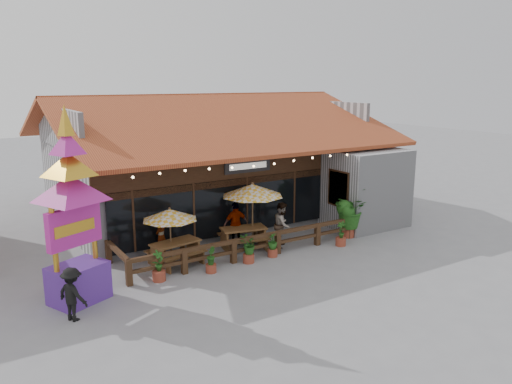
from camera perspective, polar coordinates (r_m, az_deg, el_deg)
ground at (r=20.62m, az=2.84°, el=-6.38°), size 100.00×100.00×0.00m
restaurant_building at (r=25.72m, az=-5.02°, el=2.49°), size 15.50×14.73×6.09m
patio_railing at (r=19.07m, az=-2.29°, el=-6.03°), size 10.00×2.60×0.92m
umbrella_left at (r=18.54m, az=-9.83°, el=-2.57°), size 2.07×2.07×2.19m
umbrella_right at (r=20.20m, az=-0.40°, el=0.19°), size 2.80×2.80×2.71m
picnic_table_left at (r=18.92m, az=-9.17°, el=-6.43°), size 2.07×1.87×0.87m
picnic_table_right at (r=20.39m, az=-1.44°, el=-4.85°), size 2.10×1.91×0.88m
thai_sign_tower at (r=15.79m, az=-20.37°, el=-0.15°), size 3.18×3.18×6.50m
tropical_plant at (r=22.03m, az=10.53°, el=-2.00°), size 1.93×2.01×2.15m
diner_a at (r=19.69m, az=-10.78°, el=-5.03°), size 0.71×0.68×1.63m
diner_b at (r=20.51m, az=3.03°, el=-3.75°), size 1.15×1.14×1.87m
diner_c at (r=20.70m, az=-2.32°, el=-3.65°), size 1.11×0.54×1.83m
pedestrian at (r=15.35m, az=-20.25°, el=-10.90°), size 1.02×1.18×1.58m
planter_a at (r=17.51m, az=-11.06°, el=-8.53°), size 0.45×0.45×1.10m
planter_b at (r=17.99m, az=-5.18°, el=-7.86°), size 0.42×0.45×0.95m
planter_c at (r=18.79m, az=-0.85°, el=-6.38°), size 0.69×0.61×1.05m
planter_d at (r=19.47m, az=1.91°, el=-6.10°), size 0.49×0.49×0.95m
planter_e at (r=21.02m, az=9.68°, el=-4.92°), size 0.43×0.43×1.05m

